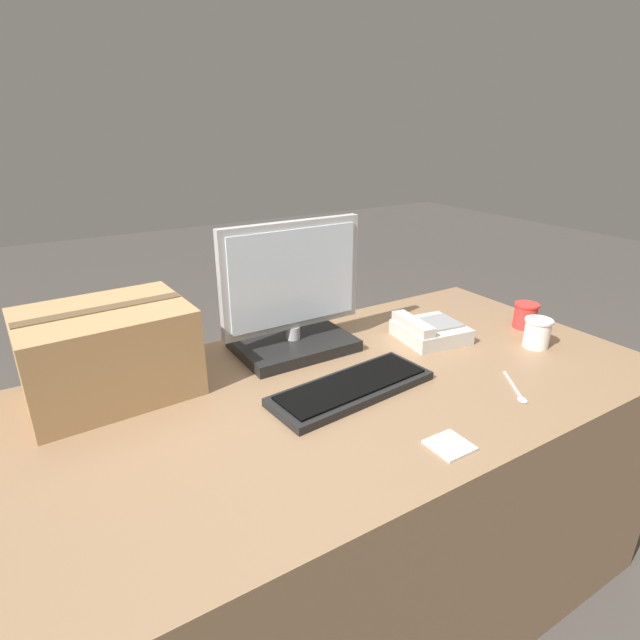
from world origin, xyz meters
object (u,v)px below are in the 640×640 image
object	(u,v)px
keyboard	(352,388)
paper_cup_left	(537,333)
cardboard_box	(108,352)
sticky_note_pad	(450,445)
monitor	(293,304)
spoon	(517,392)
paper_cup_right	(525,315)
desk_phone	(429,331)

from	to	relation	value
keyboard	paper_cup_left	xyz separation A→B (m)	(0.65, -0.07, 0.03)
paper_cup_left	cardboard_box	size ratio (longest dim) A/B	0.22
paper_cup_left	sticky_note_pad	distance (m)	0.65
monitor	paper_cup_left	bearing A→B (deg)	-30.19
keyboard	sticky_note_pad	distance (m)	0.31
monitor	paper_cup_left	xyz separation A→B (m)	(0.66, -0.38, -0.10)
spoon	sticky_note_pad	distance (m)	0.33
paper_cup_left	paper_cup_right	bearing A→B (deg)	49.77
paper_cup_left	sticky_note_pad	bearing A→B (deg)	-158.83
sticky_note_pad	spoon	bearing A→B (deg)	13.31
paper_cup_right	spoon	xyz separation A→B (m)	(-0.39, -0.28, -0.04)
monitor	cardboard_box	distance (m)	0.53
desk_phone	paper_cup_right	distance (m)	0.36
cardboard_box	paper_cup_right	bearing A→B (deg)	-12.08
desk_phone	paper_cup_right	size ratio (longest dim) A/B	2.55
paper_cup_right	sticky_note_pad	xyz separation A→B (m)	(-0.71, -0.36, -0.04)
spoon	sticky_note_pad	size ratio (longest dim) A/B	1.72
desk_phone	spoon	world-z (taller)	desk_phone
monitor	keyboard	xyz separation A→B (m)	(0.00, -0.31, -0.13)
spoon	desk_phone	bearing A→B (deg)	-152.27
keyboard	desk_phone	world-z (taller)	desk_phone
paper_cup_right	sticky_note_pad	distance (m)	0.79
keyboard	sticky_note_pad	bearing A→B (deg)	-86.56
paper_cup_left	spoon	xyz separation A→B (m)	(-0.29, -0.16, -0.04)
sticky_note_pad	keyboard	bearing A→B (deg)	98.78
paper_cup_right	desk_phone	bearing A→B (deg)	164.17
keyboard	paper_cup_right	distance (m)	0.76
paper_cup_left	spoon	size ratio (longest dim) A/B	0.62
paper_cup_left	cardboard_box	world-z (taller)	cardboard_box
paper_cup_left	spoon	world-z (taller)	paper_cup_left
paper_cup_right	cardboard_box	bearing A→B (deg)	167.92
monitor	cardboard_box	xyz separation A→B (m)	(-0.53, 0.01, -0.03)
keyboard	paper_cup_right	size ratio (longest dim) A/B	5.32
desk_phone	cardboard_box	distance (m)	0.96
desk_phone	cardboard_box	xyz separation A→B (m)	(-0.94, 0.18, 0.09)
desk_phone	paper_cup_right	bearing A→B (deg)	-8.21
keyboard	spoon	distance (m)	0.43
spoon	paper_cup_right	bearing A→B (deg)	159.71
monitor	sticky_note_pad	bearing A→B (deg)	-85.49
paper_cup_right	cardboard_box	xyz separation A→B (m)	(-1.28, 0.27, 0.07)
spoon	paper_cup_left	bearing A→B (deg)	153.03
spoon	sticky_note_pad	xyz separation A→B (m)	(-0.32, -0.08, 0.00)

